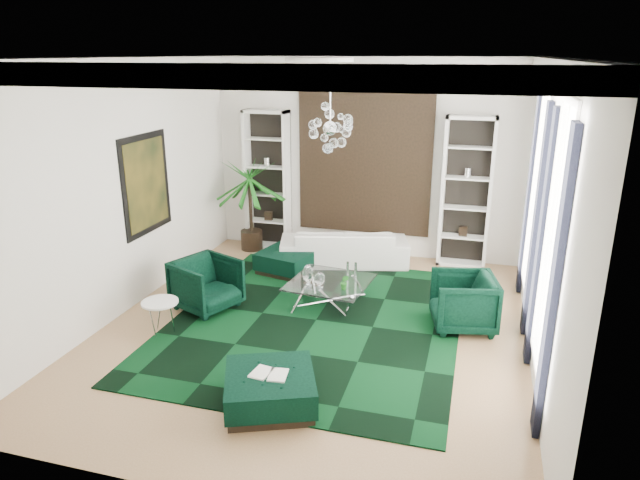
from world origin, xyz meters
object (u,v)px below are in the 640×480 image
(sofa, at_px, (344,246))
(armchair_right, at_px, (463,302))
(side_table, at_px, (161,318))
(coffee_table, at_px, (330,293))
(palm, at_px, (250,192))
(ottoman_side, at_px, (287,262))
(armchair_left, at_px, (207,284))
(ottoman_front, at_px, (270,390))

(sofa, xyz_separation_m, armchair_right, (2.30, -2.13, 0.06))
(sofa, height_order, side_table, sofa)
(coffee_table, relative_size, palm, 0.50)
(ottoman_side, height_order, palm, palm)
(armchair_left, bearing_deg, ottoman_front, -116.35)
(sofa, relative_size, ottoman_front, 2.39)
(armchair_right, relative_size, side_table, 1.72)
(ottoman_front, distance_m, palm, 5.63)
(coffee_table, xyz_separation_m, side_table, (-2.06, -1.61, 0.04))
(armchair_left, height_order, ottoman_front, armchair_left)
(side_table, bearing_deg, sofa, 62.59)
(ottoman_side, relative_size, side_table, 1.73)
(armchair_right, bearing_deg, ottoman_front, -50.23)
(armchair_right, xyz_separation_m, ottoman_front, (-2.02, -2.61, -0.21))
(coffee_table, xyz_separation_m, ottoman_side, (-1.14, 1.20, -0.01))
(coffee_table, xyz_separation_m, ottoman_front, (0.05, -2.82, -0.01))
(coffee_table, distance_m, side_table, 2.62)
(armchair_right, bearing_deg, coffee_table, -108.28)
(armchair_right, height_order, ottoman_front, armchair_right)
(armchair_left, xyz_separation_m, ottoman_side, (0.69, 1.83, -0.21))
(ottoman_side, bearing_deg, armchair_right, -23.73)
(sofa, bearing_deg, ottoman_front, 78.05)
(armchair_left, distance_m, palm, 3.00)
(armchair_left, xyz_separation_m, coffee_table, (1.83, 0.63, -0.20))
(armchair_left, bearing_deg, coffee_table, -47.95)
(ottoman_front, bearing_deg, palm, 114.55)
(sofa, bearing_deg, coffee_table, 81.55)
(coffee_table, height_order, side_table, side_table)
(side_table, xyz_separation_m, palm, (-0.19, 3.83, 0.95))
(coffee_table, xyz_separation_m, palm, (-2.25, 2.22, 0.99))
(armchair_left, xyz_separation_m, side_table, (-0.23, -0.98, -0.16))
(sofa, height_order, armchair_left, armchair_left)
(palm, bearing_deg, ottoman_side, -42.58)
(ottoman_side, distance_m, palm, 1.81)
(sofa, bearing_deg, palm, -23.98)
(ottoman_front, height_order, palm, palm)
(armchair_left, height_order, ottoman_side, armchair_left)
(ottoman_side, relative_size, palm, 0.38)
(sofa, height_order, ottoman_side, sofa)
(sofa, bearing_deg, armchair_right, 121.89)
(ottoman_front, distance_m, side_table, 2.43)
(sofa, distance_m, coffee_table, 1.94)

